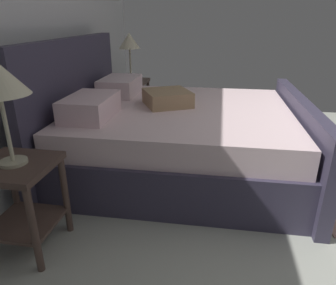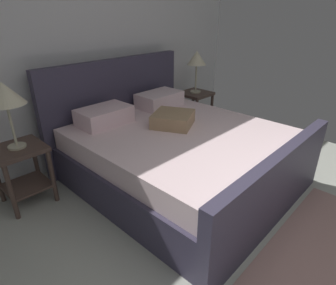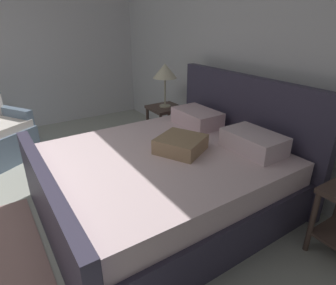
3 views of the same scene
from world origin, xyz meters
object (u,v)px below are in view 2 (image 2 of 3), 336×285
at_px(bed, 176,152).
at_px(table_lamp_left, 4,95).
at_px(nightstand_right, 195,105).
at_px(table_lamp_right, 197,59).
at_px(nightstand_left, 22,166).

relative_size(bed, table_lamp_left, 3.69).
distance_m(nightstand_right, table_lamp_right, 0.69).
distance_m(nightstand_right, nightstand_left, 2.64).
height_order(nightstand_right, table_lamp_left, table_lamp_left).
relative_size(nightstand_right, table_lamp_left, 0.99).
distance_m(table_lamp_right, table_lamp_left, 2.64).
relative_size(bed, table_lamp_right, 3.64).
height_order(nightstand_right, nightstand_left, same).
relative_size(table_lamp_right, nightstand_left, 1.03).
xyz_separation_m(nightstand_left, table_lamp_left, (-0.00, 0.00, 0.69)).
bearing_deg(bed, table_lamp_right, 31.76).
relative_size(table_lamp_right, table_lamp_left, 1.01).
height_order(nightstand_left, table_lamp_left, table_lamp_left).
bearing_deg(table_lamp_right, nightstand_left, -179.26).
height_order(bed, nightstand_right, bed).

